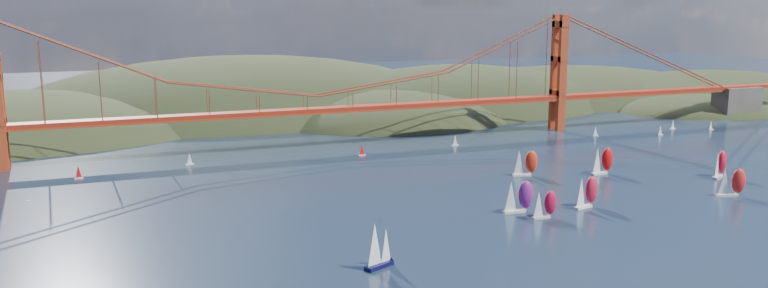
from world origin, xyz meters
TOP-DOWN VIEW (x-y plane):
  - headlands at (44.95, 278.29)m, footprint 725.00×225.00m
  - bridge at (-1.75, 180.00)m, footprint 552.00×12.00m
  - sloop_navy at (-28.91, 32.80)m, footprint 8.43×6.63m
  - racer_0 at (29.68, 53.34)m, footprint 7.81×3.20m
  - racer_1 at (47.57, 58.31)m, footprint 9.47×5.54m
  - racer_2 at (98.40, 52.45)m, footprint 9.19×5.78m
  - racer_3 at (80.15, 93.26)m, footprint 9.64×4.64m
  - racer_4 at (115.28, 73.93)m, footprint 9.47×7.09m
  - racer_5 at (53.03, 101.09)m, footprint 9.17×4.75m
  - racer_rwb at (25.74, 61.10)m, footprint 9.43×3.96m
  - distant_boat_2 at (-94.33, 154.21)m, footprint 3.00×2.00m
  - distant_boat_3 at (-55.39, 162.78)m, footprint 3.00×2.00m
  - distant_boat_4 at (126.53, 158.22)m, footprint 3.00×2.00m
  - distant_boat_5 at (155.73, 148.98)m, footprint 3.00×2.00m
  - distant_boat_6 at (173.13, 160.03)m, footprint 3.00×2.00m
  - distant_boat_7 at (188.89, 151.83)m, footprint 3.00×2.00m
  - distant_boat_8 at (55.49, 160.34)m, footprint 3.00×2.00m
  - distant_boat_9 at (11.32, 155.54)m, footprint 3.00×2.00m
  - gull at (-101.10, 34.87)m, footprint 0.90×0.25m

SIDE VIEW (x-z plane):
  - headlands at x=44.95m, z-range -60.46..35.54m
  - distant_boat_2 at x=-94.33m, z-range 0.06..4.76m
  - distant_boat_3 at x=-55.39m, z-range 0.06..4.76m
  - distant_boat_4 at x=126.53m, z-range 0.06..4.76m
  - distant_boat_5 at x=155.73m, z-range 0.06..4.76m
  - distant_boat_6 at x=173.13m, z-range 0.06..4.76m
  - distant_boat_7 at x=188.89m, z-range 0.06..4.76m
  - distant_boat_8 at x=55.49m, z-range 0.06..4.76m
  - distant_boat_9 at x=11.32m, z-range 0.06..4.76m
  - racer_0 at x=29.68m, z-range -0.25..8.72m
  - racer_2 at x=98.40m, z-range -0.28..10.00m
  - racer_5 at x=53.03m, z-range -0.28..10.02m
  - racer_1 at x=47.57m, z-range -0.29..10.33m
  - racer_4 at x=115.28m, z-range -0.29..10.38m
  - racer_rwb at x=25.74m, z-range -0.30..10.45m
  - racer_3 at x=80.15m, z-range -0.30..10.57m
  - sloop_navy at x=-28.91m, z-range -0.72..11.58m
  - gull at x=-101.10m, z-range 22.68..22.86m
  - bridge at x=-1.75m, z-range 4.73..59.73m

